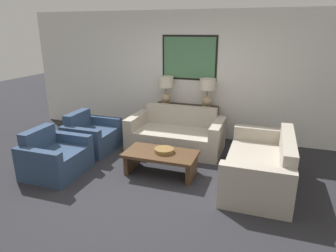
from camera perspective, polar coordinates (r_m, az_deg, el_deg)
ground_plane at (r=4.67m, az=-4.33°, el=-11.20°), size 20.00×20.00×0.00m
back_wall at (r=6.51m, az=4.13°, el=9.64°), size 7.56×0.12×2.65m
console_table at (r=6.49m, az=3.36°, el=0.84°), size 1.35×0.35×0.73m
table_lamp_left at (r=6.44m, az=-0.42°, el=7.58°), size 0.32×0.32×0.59m
table_lamp_right at (r=6.21m, az=7.53°, el=7.03°), size 0.32×0.32×0.59m
couch_by_back_wall at (r=5.90m, az=1.59°, el=-1.76°), size 1.81×0.94×0.79m
couch_by_side at (r=4.80m, az=17.31°, el=-7.42°), size 0.94×1.81×0.79m
coffee_table at (r=4.89m, az=-1.38°, el=-6.10°), size 1.17×0.62×0.37m
decorative_bowl at (r=4.85m, az=-0.73°, el=-4.65°), size 0.32×0.32×0.06m
armchair_near_back_wall at (r=6.05m, az=-14.38°, el=-1.95°), size 0.82×0.94×0.74m
armchair_near_camera at (r=5.25m, az=-20.77°, el=-5.71°), size 0.82×0.94×0.74m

